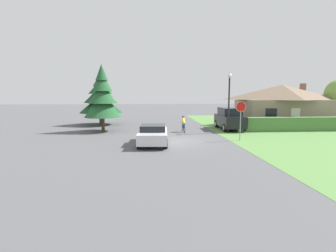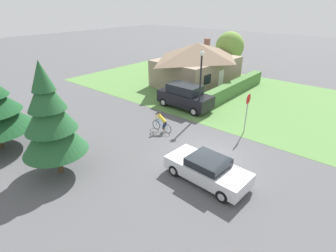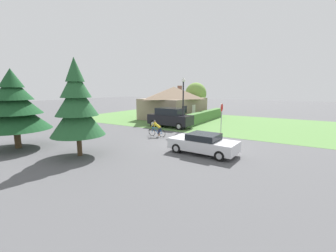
{
  "view_description": "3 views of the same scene",
  "coord_description": "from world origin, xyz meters",
  "px_view_note": "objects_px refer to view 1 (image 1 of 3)",
  "views": [
    {
      "loc": [
        -2.16,
        -18.76,
        3.38
      ],
      "look_at": [
        -0.63,
        1.91,
        0.84
      ],
      "focal_mm": 28.0,
      "sensor_mm": 36.0,
      "label": 1
    },
    {
      "loc": [
        -11.62,
        -6.8,
        8.35
      ],
      "look_at": [
        -0.21,
        2.7,
        1.27
      ],
      "focal_mm": 28.0,
      "sensor_mm": 36.0,
      "label": 2
    },
    {
      "loc": [
        -15.06,
        -6.65,
        4.19
      ],
      "look_at": [
        -1.05,
        1.88,
        1.42
      ],
      "focal_mm": 24.0,
      "sensor_mm": 36.0,
      "label": 3
    }
  ],
  "objects_px": {
    "cottage_house": "(281,104)",
    "stop_sign": "(241,113)",
    "sedan_left_lane": "(153,135)",
    "street_lamp": "(229,94)",
    "parked_suv_right": "(229,119)",
    "conifer_tall_near": "(102,97)",
    "conifer_tall_far": "(101,98)",
    "cyclist": "(184,124)"
  },
  "relations": [
    {
      "from": "sedan_left_lane",
      "to": "street_lamp",
      "type": "relative_size",
      "value": 0.85
    },
    {
      "from": "parked_suv_right",
      "to": "conifer_tall_near",
      "type": "bearing_deg",
      "value": 93.74
    },
    {
      "from": "cottage_house",
      "to": "conifer_tall_near",
      "type": "distance_m",
      "value": 19.2
    },
    {
      "from": "sedan_left_lane",
      "to": "parked_suv_right",
      "type": "relative_size",
      "value": 0.91
    },
    {
      "from": "sedan_left_lane",
      "to": "parked_suv_right",
      "type": "bearing_deg",
      "value": -43.73
    },
    {
      "from": "parked_suv_right",
      "to": "conifer_tall_near",
      "type": "xyz_separation_m",
      "value": [
        -11.84,
        -0.45,
        2.09
      ]
    },
    {
      "from": "cottage_house",
      "to": "conifer_tall_near",
      "type": "height_order",
      "value": "conifer_tall_near"
    },
    {
      "from": "cottage_house",
      "to": "sedan_left_lane",
      "type": "distance_m",
      "value": 17.82
    },
    {
      "from": "street_lamp",
      "to": "parked_suv_right",
      "type": "bearing_deg",
      "value": 70.04
    },
    {
      "from": "cottage_house",
      "to": "stop_sign",
      "type": "relative_size",
      "value": 3.41
    },
    {
      "from": "conifer_tall_far",
      "to": "cyclist",
      "type": "bearing_deg",
      "value": -36.94
    },
    {
      "from": "cyclist",
      "to": "sedan_left_lane",
      "type": "bearing_deg",
      "value": 151.88
    },
    {
      "from": "cyclist",
      "to": "street_lamp",
      "type": "distance_m",
      "value": 4.78
    },
    {
      "from": "cottage_house",
      "to": "sedan_left_lane",
      "type": "height_order",
      "value": "cottage_house"
    },
    {
      "from": "street_lamp",
      "to": "conifer_tall_near",
      "type": "xyz_separation_m",
      "value": [
        -11.14,
        1.48,
        -0.27
      ]
    },
    {
      "from": "cottage_house",
      "to": "conifer_tall_far",
      "type": "relative_size",
      "value": 1.76
    },
    {
      "from": "conifer_tall_near",
      "to": "cyclist",
      "type": "bearing_deg",
      "value": -7.65
    },
    {
      "from": "sedan_left_lane",
      "to": "conifer_tall_far",
      "type": "bearing_deg",
      "value": 28.41
    },
    {
      "from": "sedan_left_lane",
      "to": "parked_suv_right",
      "type": "distance_m",
      "value": 10.15
    },
    {
      "from": "stop_sign",
      "to": "parked_suv_right",
      "type": "bearing_deg",
      "value": -102.48
    },
    {
      "from": "cottage_house",
      "to": "conifer_tall_far",
      "type": "xyz_separation_m",
      "value": [
        -19.86,
        1.31,
        0.67
      ]
    },
    {
      "from": "parked_suv_right",
      "to": "street_lamp",
      "type": "distance_m",
      "value": 3.13
    },
    {
      "from": "sedan_left_lane",
      "to": "street_lamp",
      "type": "distance_m",
      "value": 8.8
    },
    {
      "from": "cyclist",
      "to": "parked_suv_right",
      "type": "bearing_deg",
      "value": -73.92
    },
    {
      "from": "stop_sign",
      "to": "street_lamp",
      "type": "bearing_deg",
      "value": -97.58
    },
    {
      "from": "stop_sign",
      "to": "conifer_tall_near",
      "type": "bearing_deg",
      "value": -29.59
    },
    {
      "from": "cyclist",
      "to": "stop_sign",
      "type": "xyz_separation_m",
      "value": [
        3.53,
        -4.58,
        1.34
      ]
    },
    {
      "from": "cottage_house",
      "to": "parked_suv_right",
      "type": "relative_size",
      "value": 2.0
    },
    {
      "from": "sedan_left_lane",
      "to": "conifer_tall_near",
      "type": "height_order",
      "value": "conifer_tall_near"
    },
    {
      "from": "sedan_left_lane",
      "to": "street_lamp",
      "type": "xyz_separation_m",
      "value": [
        6.72,
        4.98,
        2.73
      ]
    },
    {
      "from": "conifer_tall_near",
      "to": "sedan_left_lane",
      "type": "bearing_deg",
      "value": -55.63
    },
    {
      "from": "stop_sign",
      "to": "conifer_tall_far",
      "type": "height_order",
      "value": "conifer_tall_far"
    },
    {
      "from": "sedan_left_lane",
      "to": "cyclist",
      "type": "xyz_separation_m",
      "value": [
        2.81,
        5.49,
        0.04
      ]
    },
    {
      "from": "cyclist",
      "to": "conifer_tall_near",
      "type": "relative_size",
      "value": 0.29
    },
    {
      "from": "stop_sign",
      "to": "street_lamp",
      "type": "distance_m",
      "value": 4.31
    },
    {
      "from": "cottage_house",
      "to": "street_lamp",
      "type": "relative_size",
      "value": 1.86
    },
    {
      "from": "cottage_house",
      "to": "sedan_left_lane",
      "type": "bearing_deg",
      "value": -140.9
    },
    {
      "from": "street_lamp",
      "to": "cottage_house",
      "type": "bearing_deg",
      "value": 35.56
    },
    {
      "from": "parked_suv_right",
      "to": "conifer_tall_near",
      "type": "relative_size",
      "value": 0.81
    },
    {
      "from": "conifer_tall_near",
      "to": "street_lamp",
      "type": "bearing_deg",
      "value": -7.59
    },
    {
      "from": "sedan_left_lane",
      "to": "stop_sign",
      "type": "bearing_deg",
      "value": -78.55
    },
    {
      "from": "conifer_tall_near",
      "to": "conifer_tall_far",
      "type": "distance_m",
      "value": 5.4
    }
  ]
}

